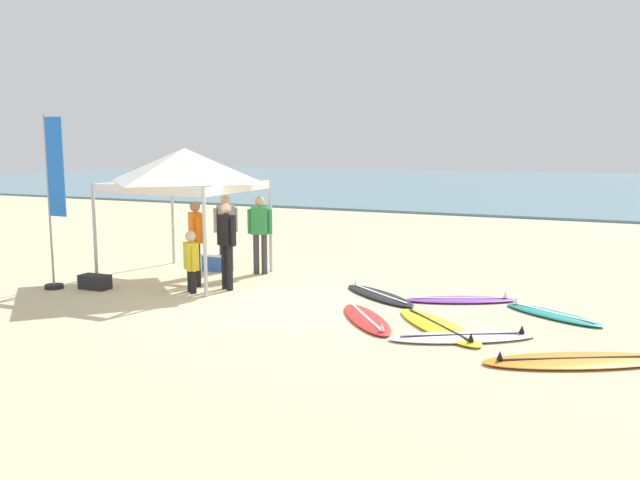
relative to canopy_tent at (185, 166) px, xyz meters
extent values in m
plane|color=beige|center=(2.94, -1.12, -2.38)|extent=(80.00, 80.00, 0.00)
cube|color=#568499|center=(2.94, 32.01, -2.33)|extent=(80.00, 36.00, 0.10)
cylinder|color=#B7B7BC|center=(-1.31, -1.31, -1.36)|extent=(0.07, 0.07, 2.05)
cylinder|color=#B7B7BC|center=(1.31, -1.31, -1.36)|extent=(0.07, 0.07, 2.05)
cylinder|color=#B7B7BC|center=(-1.31, 1.31, -1.36)|extent=(0.07, 0.07, 2.05)
cylinder|color=#B7B7BC|center=(1.31, 1.31, -1.36)|extent=(0.07, 0.07, 2.05)
cube|color=white|center=(0.00, -1.31, -0.42)|extent=(2.61, 0.03, 0.18)
cube|color=white|center=(0.00, 1.31, -0.42)|extent=(2.61, 0.03, 0.18)
cube|color=white|center=(-1.31, 0.00, -0.42)|extent=(0.03, 2.61, 0.18)
cube|color=white|center=(1.31, 0.00, -0.42)|extent=(0.03, 2.61, 0.18)
pyramid|color=white|center=(0.00, 0.00, 0.02)|extent=(2.73, 2.73, 0.70)
ellipsoid|color=#19847F|center=(7.39, -0.20, -2.35)|extent=(1.84, 1.37, 0.07)
cube|color=white|center=(7.39, -0.20, -2.31)|extent=(1.37, 0.84, 0.01)
cone|color=white|center=(6.75, 0.18, -2.25)|extent=(0.09, 0.09, 0.12)
ellipsoid|color=white|center=(6.28, -2.09, -2.35)|extent=(2.22, 1.60, 0.07)
cube|color=black|center=(6.28, -2.09, -2.31)|extent=(1.66, 0.95, 0.01)
cone|color=black|center=(7.07, -1.65, -2.25)|extent=(0.09, 0.09, 0.12)
ellipsoid|color=purple|center=(5.76, 0.23, -2.35)|extent=(2.05, 1.31, 0.07)
cube|color=white|center=(5.76, 0.23, -2.31)|extent=(1.57, 0.74, 0.01)
cone|color=white|center=(6.51, 0.57, -2.25)|extent=(0.09, 0.09, 0.12)
ellipsoid|color=red|center=(4.64, -1.71, -2.35)|extent=(1.60, 1.92, 0.07)
cube|color=white|center=(4.64, -1.71, -2.31)|extent=(1.03, 1.39, 0.01)
cone|color=white|center=(5.12, -2.37, -2.25)|extent=(0.09, 0.09, 0.12)
ellipsoid|color=black|center=(4.30, -0.04, -2.35)|extent=(1.96, 1.68, 0.07)
cube|color=white|center=(4.30, -0.04, -2.31)|extent=(1.40, 1.09, 0.01)
cone|color=white|center=(3.63, 0.47, -2.25)|extent=(0.09, 0.09, 0.12)
ellipsoid|color=orange|center=(7.90, -2.54, -2.35)|extent=(2.60, 1.81, 0.07)
cube|color=black|center=(7.90, -2.54, -2.31)|extent=(1.95, 1.06, 0.01)
cone|color=black|center=(6.96, -3.03, -2.25)|extent=(0.09, 0.09, 0.12)
ellipsoid|color=yellow|center=(5.82, -1.67, -2.35)|extent=(2.01, 2.09, 0.07)
cube|color=black|center=(5.82, -1.67, -2.31)|extent=(1.36, 1.45, 0.01)
cone|color=black|center=(6.46, -2.36, -2.25)|extent=(0.09, 0.09, 0.12)
cylinder|color=black|center=(1.43, -0.66, -1.94)|extent=(0.13, 0.13, 0.88)
cylinder|color=black|center=(1.28, -0.58, -1.94)|extent=(0.13, 0.13, 0.88)
cube|color=black|center=(1.36, -0.62, -1.20)|extent=(0.42, 0.36, 0.60)
sphere|color=beige|center=(1.36, -0.62, -0.78)|extent=(0.21, 0.21, 0.21)
cylinder|color=black|center=(1.56, -0.73, -1.22)|extent=(0.09, 0.09, 0.54)
cylinder|color=black|center=(1.15, -0.51, -1.22)|extent=(0.09, 0.09, 0.54)
cylinder|color=#383842|center=(1.29, 1.02, -1.94)|extent=(0.13, 0.13, 0.88)
cylinder|color=#383842|center=(1.12, 0.97, -1.94)|extent=(0.13, 0.13, 0.88)
cube|color=#2D8C47|center=(1.21, 1.00, -1.20)|extent=(0.41, 0.32, 0.60)
sphere|color=tan|center=(1.21, 1.00, -0.78)|extent=(0.21, 0.21, 0.21)
cylinder|color=#2D8C47|center=(1.43, 1.06, -1.22)|extent=(0.09, 0.09, 0.54)
cylinder|color=#2D8C47|center=(0.99, 0.93, -1.22)|extent=(0.09, 0.09, 0.54)
cylinder|color=#383842|center=(0.43, 1.02, -1.94)|extent=(0.13, 0.13, 0.88)
cylinder|color=#383842|center=(0.31, 0.89, -1.94)|extent=(0.13, 0.13, 0.88)
cube|color=gray|center=(0.37, 0.95, -1.20)|extent=(0.41, 0.41, 0.60)
sphere|color=tan|center=(0.37, 0.95, -0.78)|extent=(0.21, 0.21, 0.21)
cylinder|color=gray|center=(0.53, 1.12, -1.22)|extent=(0.09, 0.09, 0.54)
cylinder|color=gray|center=(0.21, 0.79, -1.22)|extent=(0.09, 0.09, 0.54)
cylinder|color=black|center=(0.67, -0.62, -1.94)|extent=(0.13, 0.13, 0.88)
cylinder|color=black|center=(0.54, -0.50, -1.94)|extent=(0.13, 0.13, 0.88)
cube|color=orange|center=(0.60, -0.56, -1.20)|extent=(0.41, 0.41, 0.60)
sphere|color=#9E7051|center=(0.60, -0.56, -0.78)|extent=(0.21, 0.21, 0.21)
cylinder|color=orange|center=(0.77, -0.72, -1.22)|extent=(0.09, 0.09, 0.54)
cylinder|color=orange|center=(0.44, -0.40, -1.22)|extent=(0.09, 0.09, 0.54)
cylinder|color=black|center=(0.93, -1.17, -2.16)|extent=(0.13, 0.13, 0.45)
cylinder|color=black|center=(0.79, -1.05, -2.16)|extent=(0.13, 0.13, 0.45)
cube|color=yellow|center=(0.86, -1.11, -1.67)|extent=(0.42, 0.40, 0.52)
sphere|color=beige|center=(0.86, -1.11, -1.29)|extent=(0.21, 0.21, 0.21)
cylinder|color=yellow|center=(1.03, -1.26, -1.69)|extent=(0.09, 0.09, 0.47)
cylinder|color=yellow|center=(0.69, -0.96, -1.69)|extent=(0.09, 0.09, 0.47)
cylinder|color=#99999E|center=(-1.85, -1.92, -0.68)|extent=(0.04, 0.04, 3.40)
cube|color=blue|center=(-1.63, -1.92, 0.02)|extent=(0.40, 0.02, 1.90)
cylinder|color=black|center=(-1.85, -1.92, -2.34)|extent=(0.36, 0.36, 0.08)
cube|color=#232328|center=(-1.08, -1.62, -2.24)|extent=(0.60, 0.32, 0.28)
cube|color=#2D60B7|center=(0.08, 0.92, -2.21)|extent=(0.48, 0.34, 0.34)
cube|color=white|center=(0.08, 0.92, -2.02)|extent=(0.50, 0.36, 0.05)
camera|label=1|loc=(8.17, -11.68, 0.53)|focal=37.52mm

